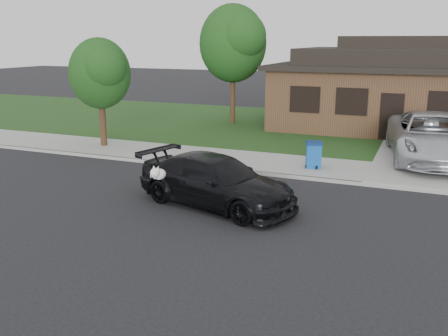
% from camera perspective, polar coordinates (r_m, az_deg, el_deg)
% --- Properties ---
extents(ground, '(120.00, 120.00, 0.00)m').
position_cam_1_polar(ground, '(14.52, -1.19, -4.06)').
color(ground, black).
rests_on(ground, ground).
extents(sidewalk, '(60.00, 3.00, 0.12)m').
position_cam_1_polar(sidewalk, '(19.01, 4.83, 0.57)').
color(sidewalk, gray).
rests_on(sidewalk, ground).
extents(curb, '(60.00, 0.12, 0.12)m').
position_cam_1_polar(curb, '(17.63, 3.35, -0.52)').
color(curb, gray).
rests_on(curb, ground).
extents(lawn, '(60.00, 13.00, 0.13)m').
position_cam_1_polar(lawn, '(26.59, 10.08, 4.41)').
color(lawn, '#193814').
rests_on(lawn, ground).
extents(driveway, '(4.50, 13.00, 0.14)m').
position_cam_1_polar(driveway, '(23.07, 23.11, 1.95)').
color(driveway, gray).
rests_on(driveway, ground).
extents(sedan, '(5.26, 3.26, 1.42)m').
position_cam_1_polar(sedan, '(14.15, -0.93, -1.53)').
color(sedan, black).
rests_on(sedan, ground).
extents(minivan, '(3.86, 6.78, 1.78)m').
position_cam_1_polar(minivan, '(20.52, 22.72, 3.30)').
color(minivan, silver).
rests_on(minivan, driveway).
extents(recycling_bin, '(0.71, 0.71, 0.94)m').
position_cam_1_polar(recycling_bin, '(18.26, 10.20, 1.53)').
color(recycling_bin, '#0E4A9D').
rests_on(recycling_bin, sidewalk).
extents(house, '(12.60, 8.60, 4.65)m').
position_cam_1_polar(house, '(27.76, 19.35, 8.56)').
color(house, '#422B1C').
rests_on(house, ground).
extents(tree_0, '(3.78, 3.60, 6.34)m').
position_cam_1_polar(tree_0, '(27.32, 1.26, 14.20)').
color(tree_0, '#332114').
rests_on(tree_0, ground).
extents(tree_2, '(2.73, 2.60, 4.59)m').
position_cam_1_polar(tree_2, '(21.96, -13.90, 10.55)').
color(tree_2, '#332114').
rests_on(tree_2, ground).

